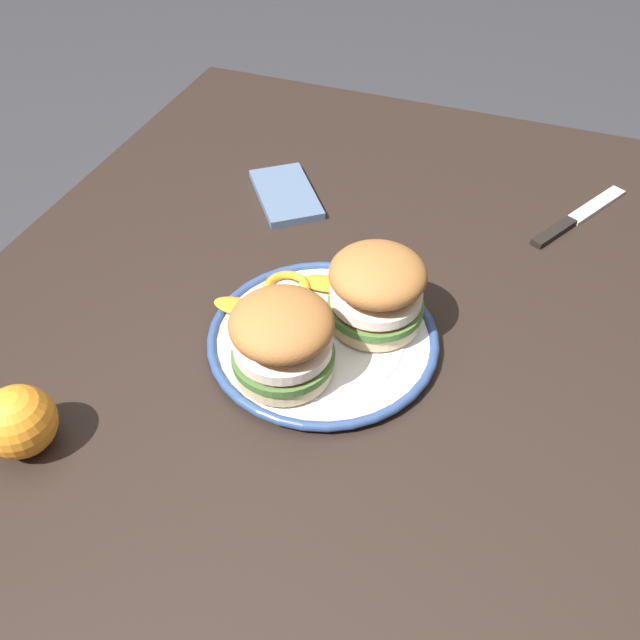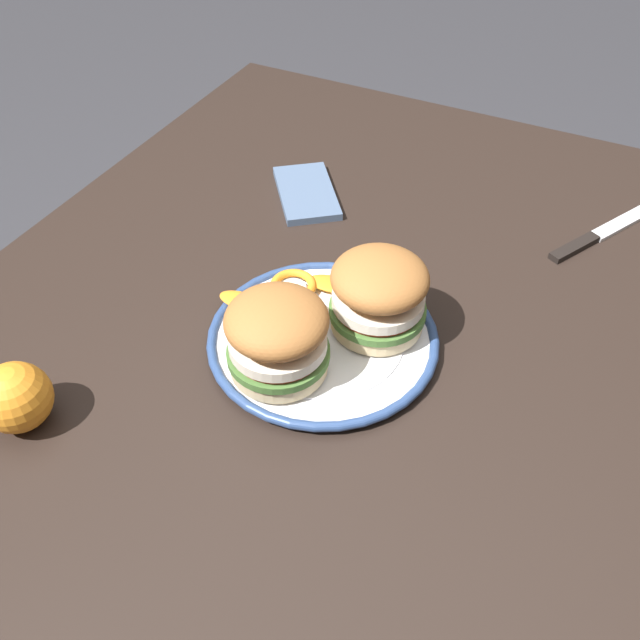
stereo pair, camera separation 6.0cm
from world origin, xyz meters
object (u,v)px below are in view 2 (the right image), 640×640
at_px(sandwich_half_left, 379,293).
at_px(table_knife, 596,236).
at_px(sandwich_half_right, 277,336).
at_px(dinner_plate, 320,338).
at_px(dining_table, 308,414).
at_px(whole_orange, 16,397).

xyz_separation_m(sandwich_half_left, table_knife, (0.33, -0.21, -0.07)).
bearing_deg(sandwich_half_right, sandwich_half_left, -32.39).
bearing_deg(sandwich_half_right, dinner_plate, -14.97).
height_order(sandwich_half_left, table_knife, sandwich_half_left).
height_order(dinner_plate, table_knife, dinner_plate).
bearing_deg(dining_table, sandwich_half_left, -29.53).
distance_m(dining_table, dinner_plate, 0.11).
relative_size(sandwich_half_left, table_knife, 0.80).
relative_size(sandwich_half_left, sandwich_half_right, 0.98).
xyz_separation_m(dining_table, sandwich_half_right, (-0.03, 0.02, 0.16)).
height_order(dining_table, sandwich_half_right, sandwich_half_right).
bearing_deg(sandwich_half_left, dining_table, 150.47).
height_order(dinner_plate, sandwich_half_right, sandwich_half_right).
xyz_separation_m(sandwich_half_left, sandwich_half_right, (-0.12, 0.07, 0.00)).
bearing_deg(sandwich_half_right, whole_orange, 129.50).
distance_m(sandwich_half_right, whole_orange, 0.29).
relative_size(dining_table, sandwich_half_left, 8.77).
height_order(dining_table, sandwich_half_left, sandwich_half_left).
xyz_separation_m(dining_table, sandwich_half_left, (0.09, -0.05, 0.16)).
distance_m(sandwich_half_left, sandwich_half_right, 0.14).
relative_size(dinner_plate, whole_orange, 3.62).
relative_size(dining_table, sandwich_half_right, 8.60).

